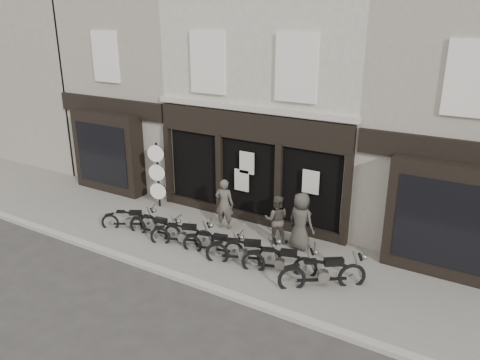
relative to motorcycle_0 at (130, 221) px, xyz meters
The scene contains 18 objects.
ground_plane 3.12m from the motorcycle_0, ahead, with size 90.00×90.00×0.00m, color #2D2B28.
pavement 3.15m from the motorcycle_0, 10.64° to the left, with size 30.00×4.20×0.12m, color #66605A.
kerb 3.47m from the motorcycle_0, 27.00° to the right, with size 30.00×0.25×0.13m, color gray.
central_building 7.42m from the motorcycle_0, 61.29° to the left, with size 7.30×6.22×8.34m.
neighbour_left 7.44m from the motorcycle_0, 120.37° to the left, with size 5.60×6.73×8.34m.
neighbour_right 11.56m from the motorcycle_0, 30.58° to the left, with size 5.60×6.73×8.34m.
filler_left 13.29m from the motorcycle_0, 153.55° to the left, with size 11.00×6.00×8.20m, color gray.
motorcycle_0 is the anchor object (origin of this frame).
motorcycle_1 1.14m from the motorcycle_0, ahead, with size 1.99×0.54×0.95m.
motorcycle_2 2.26m from the motorcycle_0, ahead, with size 1.92×1.07×0.98m.
motorcycle_3 3.42m from the motorcycle_0, ahead, with size 1.92×0.74×0.94m.
motorcycle_4 4.50m from the motorcycle_0, ahead, with size 2.09×1.11×1.06m.
motorcycle_5 5.61m from the motorcycle_0, ahead, with size 2.03×1.00×1.02m.
motorcycle_6 6.90m from the motorcycle_0, ahead, with size 2.03×1.64×1.13m.
man_left 3.24m from the motorcycle_0, 31.47° to the left, with size 0.63×0.41×1.73m, color #47433A.
man_centre 4.97m from the motorcycle_0, 19.18° to the left, with size 0.76×0.59×1.56m, color #3F3B33.
man_right 5.76m from the motorcycle_0, 16.72° to the left, with size 0.88×0.57×1.80m, color #38352F.
advert_sign_post 2.19m from the motorcycle_0, 101.77° to the left, with size 0.61×0.40×2.57m.
Camera 1 is at (7.53, -9.98, 6.86)m, focal length 35.00 mm.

